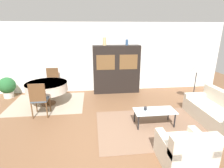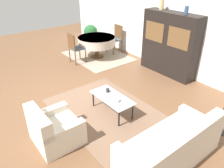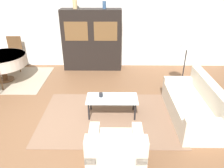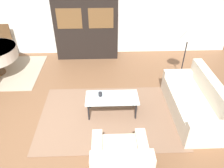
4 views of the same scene
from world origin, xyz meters
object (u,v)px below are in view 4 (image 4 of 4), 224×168
at_px(armchair, 120,162).
at_px(coffee_table, 112,99).
at_px(couch, 195,102).
at_px(floor_lamp, 189,35).
at_px(bowl, 122,97).
at_px(dining_chair_far, 3,40).
at_px(display_cabinet, 86,27).
at_px(cup, 100,94).

relative_size(armchair, coffee_table, 0.80).
relative_size(couch, coffee_table, 1.74).
relative_size(armchair, floor_lamp, 0.61).
distance_m(couch, bowl, 1.54).
bearing_deg(floor_lamp, couch, -95.40).
height_order(armchair, bowl, armchair).
relative_size(dining_chair_far, floor_lamp, 0.73).
xyz_separation_m(dining_chair_far, bowl, (3.30, -2.67, -0.14)).
bearing_deg(dining_chair_far, armchair, 128.03).
xyz_separation_m(couch, coffee_table, (-1.72, 0.07, 0.09)).
bearing_deg(floor_lamp, armchair, -122.97).
bearing_deg(display_cabinet, bowl, -72.95).
distance_m(cup, bowl, 0.44).
relative_size(armchair, bowl, 5.24).
distance_m(couch, floor_lamp, 1.65).
height_order(display_cabinet, bowl, display_cabinet).
relative_size(couch, cup, 21.57).
distance_m(coffee_table, bowl, 0.21).
bearing_deg(armchair, floor_lamp, 57.03).
bearing_deg(display_cabinet, floor_lamp, -28.86).
xyz_separation_m(display_cabinet, cup, (0.41, -2.62, -0.47)).
bearing_deg(coffee_table, armchair, -87.13).
distance_m(dining_chair_far, bowl, 4.24).
bearing_deg(couch, cup, 86.16).
bearing_deg(armchair, dining_chair_far, 128.03).
distance_m(armchair, coffee_table, 1.44).
height_order(floor_lamp, bowl, floor_lamp).
xyz_separation_m(display_cabinet, dining_chair_far, (-2.46, -0.07, -0.34)).
xyz_separation_m(floor_lamp, bowl, (-1.66, -1.36, -0.74)).
height_order(couch, floor_lamp, floor_lamp).
xyz_separation_m(dining_chair_far, cup, (2.87, -2.56, -0.13)).
distance_m(couch, cup, 1.97).
bearing_deg(dining_chair_far, display_cabinet, -178.46).
bearing_deg(dining_chair_far, coffee_table, 139.84).
height_order(couch, coffee_table, couch).
bearing_deg(display_cabinet, couch, -49.32).
bearing_deg(coffee_table, bowl, -14.62).
bearing_deg(bowl, cup, 165.52).
bearing_deg(dining_chair_far, cup, 138.25).
height_order(dining_chair_far, floor_lamp, floor_lamp).
bearing_deg(dining_chair_far, floor_lamp, 165.18).
height_order(armchair, dining_chair_far, dining_chair_far).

